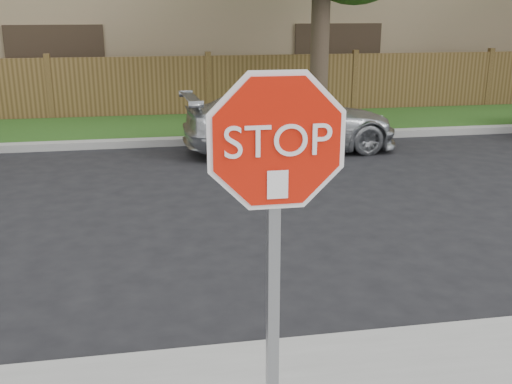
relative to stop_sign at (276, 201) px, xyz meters
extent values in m
plane|color=black|center=(0.95, 1.48, -1.83)|extent=(90.00, 90.00, 0.00)
cube|color=gray|center=(0.95, 9.63, -1.75)|extent=(70.00, 0.30, 0.15)
cube|color=#1E4714|center=(0.95, 11.28, -1.77)|extent=(70.00, 3.00, 0.12)
cube|color=#4E381B|center=(0.95, 12.88, -1.03)|extent=(70.00, 0.12, 1.60)
cube|color=#9E8562|center=(0.95, 18.48, 1.17)|extent=(34.00, 8.00, 6.00)
cylinder|color=#382B21|center=(3.45, 11.18, 0.13)|extent=(0.44, 0.44, 3.92)
cube|color=gray|center=(0.00, 0.05, -0.58)|extent=(0.06, 0.06, 2.30)
cylinder|color=white|center=(0.00, -0.02, 0.32)|extent=(1.01, 0.02, 1.01)
cylinder|color=red|center=(0.00, -0.03, 0.32)|extent=(0.93, 0.02, 0.93)
cube|color=white|center=(0.00, -0.05, 0.10)|extent=(0.11, 0.00, 0.15)
imported|color=#B5B8BC|center=(2.17, 8.67, -1.20)|extent=(4.42, 2.01, 1.25)
camera|label=1|loc=(-0.63, -2.91, 0.97)|focal=42.00mm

